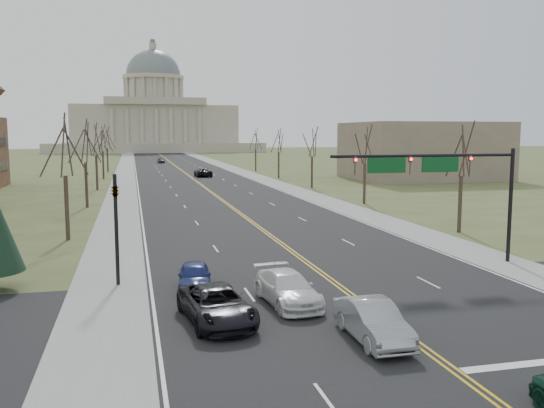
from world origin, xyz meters
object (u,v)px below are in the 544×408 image
signal_mast (439,173)px  car_sb_inner_lead (373,321)px  car_sb_outer_second (195,276)px  car_sb_inner_second (288,288)px  car_far_nb (203,172)px  car_sb_outer_lead (217,305)px  car_far_sb (161,160)px  signal_left (116,217)px

signal_mast → car_sb_inner_lead: (-9.00, -11.02, -4.97)m
car_sb_inner_lead → car_sb_outer_second: (-6.02, 9.15, -0.07)m
car_sb_inner_second → car_far_nb: 82.25m
car_sb_inner_second → car_sb_outer_second: car_sb_inner_second is taller
signal_mast → car_sb_inner_lead: signal_mast is taller
signal_mast → car_sb_outer_lead: (-14.66, -7.37, -4.98)m
signal_mast → car_sb_outer_second: size_ratio=2.90×
car_far_sb → car_far_nb: bearing=-87.5°
signal_mast → signal_left: signal_mast is taller
car_sb_outer_lead → car_far_sb: car_far_sb is taller
car_far_nb → car_sb_inner_second: bearing=83.8°
signal_left → car_sb_inner_second: 10.12m
signal_mast → signal_left: 19.06m
signal_left → car_sb_outer_lead: bearing=-59.9°
car_sb_inner_lead → car_sb_outer_lead: 6.73m
signal_left → car_sb_outer_lead: signal_left is taller
car_far_sb → car_sb_outer_lead: bearing=-95.0°
car_sb_outer_lead → car_far_sb: size_ratio=1.22×
signal_mast → signal_left: (-18.95, 0.00, -2.05)m
signal_mast → car_far_sb: (-10.24, 128.33, -4.98)m
car_sb_outer_second → car_far_sb: size_ratio=0.92×
car_sb_inner_lead → signal_left: bearing=132.2°
car_sb_inner_second → car_far_sb: bearing=84.6°
signal_left → car_sb_inner_second: bearing=-34.7°
signal_mast → car_sb_inner_second: 13.27m
car_sb_inner_second → signal_left: bearing=140.2°
car_sb_inner_second → car_far_sb: 133.85m
signal_left → car_sb_inner_lead: size_ratio=1.26×
signal_left → car_sb_outer_second: size_ratio=1.43×
signal_mast → car_sb_inner_lead: bearing=-129.3°
signal_mast → car_sb_outer_second: (-15.03, -1.87, -5.04)m
car_far_sb → signal_left: bearing=-97.0°
car_sb_outer_second → car_far_sb: (4.79, 130.20, 0.06)m
car_sb_outer_lead → car_sb_outer_second: 5.51m
car_sb_inner_lead → car_sb_inner_second: 5.85m
car_sb_outer_second → car_far_sb: bearing=93.7°
car_sb_inner_lead → car_far_nb: size_ratio=0.79×
signal_mast → car_far_nb: signal_mast is taller
car_sb_outer_second → car_far_nb: car_far_nb is taller
car_sb_inner_second → car_far_nb: car_far_nb is taller
signal_mast → car_sb_inner_second: size_ratio=2.31×
car_sb_inner_lead → car_far_sb: car_sb_inner_lead is taller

